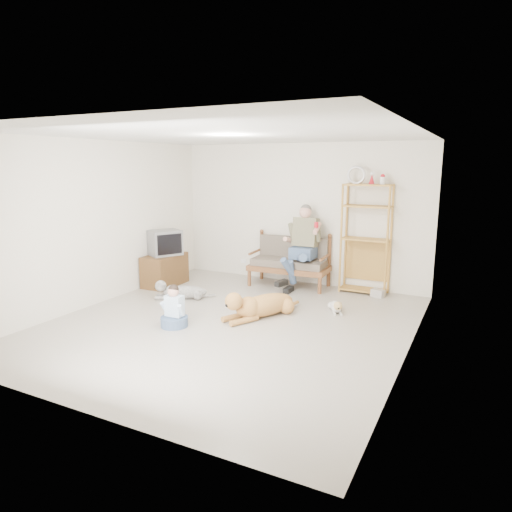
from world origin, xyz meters
The scene contains 17 objects.
floor centered at (0.00, 0.00, 0.00)m, with size 5.50×5.50×0.00m, color #BCB4A5.
ceiling centered at (0.00, 0.00, 2.70)m, with size 5.50×5.50×0.00m, color silver.
wall_back centered at (0.00, 2.75, 1.35)m, with size 5.00×5.00×0.00m, color silver.
wall_front centered at (0.00, -2.75, 1.35)m, with size 5.00×5.00×0.00m, color silver.
wall_left centered at (-2.50, 0.00, 1.35)m, with size 5.50×5.50×0.00m, color silver.
wall_right centered at (2.50, 0.00, 1.35)m, with size 5.50×5.50×0.00m, color silver.
loveseat centered at (-0.05, 2.42, 0.49)m, with size 1.53×0.77×0.95m.
man centered at (0.20, 2.21, 0.72)m, with size 0.60×0.85×1.38m.
etagere centered at (1.34, 2.55, 1.01)m, with size 0.87×0.38×2.28m.
book_stack centered at (1.65, 2.37, 0.07)m, with size 0.22×0.16×0.14m, color silver.
tv_stand centered at (-2.23, 1.33, 0.30)m, with size 0.51×0.91×0.60m.
crt_tv centered at (-2.19, 1.33, 0.84)m, with size 0.67×0.72×0.47m.
wall_outlet centered at (-1.25, 2.73, 0.30)m, with size 0.12×0.02×0.08m, color white.
golden_retriever centered at (0.25, 0.46, 0.19)m, with size 0.82×1.43×0.47m.
shaggy_dog centered at (-1.43, 0.71, 0.13)m, with size 0.98×0.62×0.33m.
terrier centered at (1.24, 1.22, 0.09)m, with size 0.32×0.53×0.22m.
child centered at (-0.67, -0.45, 0.22)m, with size 0.39×0.39×0.62m.
Camera 1 is at (3.21, -5.53, 2.31)m, focal length 32.00 mm.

